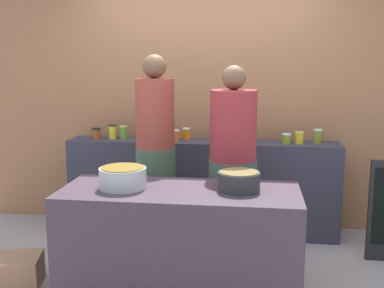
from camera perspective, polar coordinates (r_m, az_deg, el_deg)
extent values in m
plane|color=gray|center=(3.97, -0.70, -16.01)|extent=(12.00, 12.00, 0.00)
cube|color=#9E6745|center=(5.01, 1.69, 7.27)|extent=(4.80, 0.12, 3.00)
cube|color=#333140|center=(4.83, 1.19, -5.21)|extent=(2.70, 0.36, 0.95)
cube|color=#392C39|center=(3.53, -1.44, -12.03)|extent=(1.70, 0.70, 0.84)
cylinder|color=brown|center=(4.90, -11.38, 1.12)|extent=(0.09, 0.09, 0.11)
cylinder|color=black|center=(4.89, -11.41, 1.81)|extent=(0.09, 0.09, 0.01)
cylinder|color=gold|center=(4.92, -9.52, 1.38)|extent=(0.08, 0.08, 0.13)
cylinder|color=black|center=(4.91, -9.54, 2.21)|extent=(0.08, 0.08, 0.01)
cylinder|color=#5C912D|center=(4.89, -8.22, 1.31)|extent=(0.08, 0.08, 0.12)
cylinder|color=#D6C666|center=(4.88, -8.24, 2.09)|extent=(0.08, 0.08, 0.01)
cylinder|color=brown|center=(4.85, -3.73, 1.15)|extent=(0.09, 0.09, 0.10)
cylinder|color=silver|center=(4.84, -3.74, 1.77)|extent=(0.09, 0.09, 0.01)
cylinder|color=orange|center=(4.72, -2.05, 0.94)|extent=(0.08, 0.08, 0.10)
cylinder|color=silver|center=(4.71, -2.05, 1.62)|extent=(0.08, 0.08, 0.01)
cylinder|color=orange|center=(4.80, -0.67, 1.14)|extent=(0.08, 0.08, 0.10)
cylinder|color=silver|center=(4.80, -0.67, 1.85)|extent=(0.08, 0.08, 0.01)
cylinder|color=#26532B|center=(4.69, 5.74, 0.92)|extent=(0.07, 0.07, 0.11)
cylinder|color=#D6C666|center=(4.69, 5.76, 1.66)|extent=(0.07, 0.07, 0.01)
cylinder|color=#471C5F|center=(4.64, 7.03, 0.73)|extent=(0.07, 0.07, 0.10)
cylinder|color=silver|center=(4.64, 7.04, 1.41)|extent=(0.08, 0.08, 0.01)
cylinder|color=olive|center=(4.67, 11.24, 0.57)|extent=(0.09, 0.09, 0.09)
cylinder|color=silver|center=(4.66, 11.26, 1.15)|extent=(0.09, 0.09, 0.01)
cylinder|color=gold|center=(4.69, 12.74, 0.67)|extent=(0.08, 0.08, 0.10)
cylinder|color=#D6C666|center=(4.68, 12.77, 1.38)|extent=(0.08, 0.08, 0.01)
cylinder|color=olive|center=(4.76, 14.83, 0.83)|extent=(0.08, 0.08, 0.12)
cylinder|color=silver|center=(4.75, 14.87, 1.63)|extent=(0.08, 0.08, 0.01)
cylinder|color=#B7B7BC|center=(3.45, -8.30, -4.04)|extent=(0.34, 0.34, 0.15)
cylinder|color=brown|center=(3.43, -8.33, -2.78)|extent=(0.31, 0.31, 0.00)
cylinder|color=#2D2D2D|center=(3.37, 5.63, -4.47)|extent=(0.30, 0.30, 0.13)
cylinder|color=brown|center=(3.35, 5.65, -3.32)|extent=(0.27, 0.27, 0.00)
cylinder|color=#425D46|center=(4.31, -4.31, -6.87)|extent=(0.35, 0.35, 0.98)
cylinder|color=#963C30|center=(4.15, -4.45, 3.68)|extent=(0.34, 0.34, 0.60)
sphere|color=brown|center=(4.12, -4.53, 9.27)|extent=(0.20, 0.20, 0.20)
cylinder|color=#425345|center=(4.03, 4.80, -8.46)|extent=(0.39, 0.39, 0.93)
cylinder|color=maroon|center=(3.85, 4.97, 2.23)|extent=(0.38, 0.38, 0.57)
sphere|color=brown|center=(3.82, 5.06, 7.94)|extent=(0.19, 0.19, 0.19)
cube|color=#93694E|center=(4.08, -20.40, -14.07)|extent=(0.45, 0.40, 0.24)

